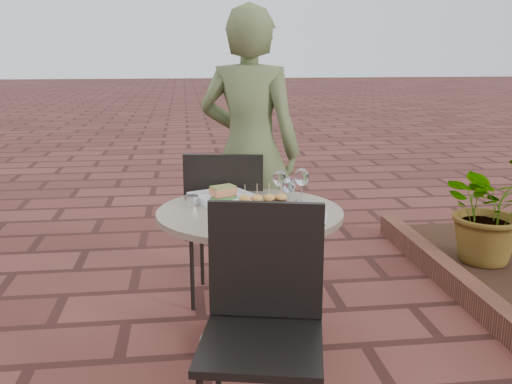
{
  "coord_description": "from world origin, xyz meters",
  "views": [
    {
      "loc": [
        -0.06,
        -2.58,
        1.48
      ],
      "look_at": [
        0.27,
        0.05,
        0.82
      ],
      "focal_mm": 40.0,
      "sensor_mm": 36.0,
      "label": 1
    }
  ],
  "objects": [
    {
      "name": "wine_glass_right",
      "position": [
        0.44,
        0.09,
        0.84
      ],
      "size": [
        0.06,
        0.06,
        0.15
      ],
      "color": "white",
      "rests_on": "cafe_table"
    },
    {
      "name": "ground",
      "position": [
        0.0,
        0.0,
        0.0
      ],
      "size": [
        60.0,
        60.0,
        0.0
      ],
      "primitive_type": "plane",
      "color": "brown",
      "rests_on": "ground"
    },
    {
      "name": "cafe_table",
      "position": [
        0.24,
        0.05,
        0.48
      ],
      "size": [
        0.9,
        0.9,
        0.73
      ],
      "color": "gray",
      "rests_on": "ground"
    },
    {
      "name": "plate_tuna",
      "position": [
        0.37,
        -0.16,
        0.74
      ],
      "size": [
        0.28,
        0.28,
        0.03
      ],
      "rotation": [
        0.0,
        0.0,
        0.33
      ],
      "color": "white",
      "rests_on": "cafe_table"
    },
    {
      "name": "planter_curb",
      "position": [
        1.6,
        0.3,
        0.07
      ],
      "size": [
        0.12,
        3.0,
        0.15
      ],
      "primitive_type": "cube",
      "color": "brown",
      "rests_on": "ground"
    },
    {
      "name": "chair_far",
      "position": [
        0.16,
        0.59,
        0.55
      ],
      "size": [
        0.51,
        0.51,
        0.93
      ],
      "rotation": [
        0.0,
        0.0,
        2.96
      ],
      "color": "black",
      "rests_on": "ground"
    },
    {
      "name": "potted_plant_a",
      "position": [
        2.0,
        0.93,
        0.45
      ],
      "size": [
        0.75,
        0.66,
        0.77
      ],
      "primitive_type": "imported",
      "rotation": [
        0.0,
        0.0,
        0.1
      ],
      "color": "#33662D",
      "rests_on": "mulch_bed"
    },
    {
      "name": "chair_near",
      "position": [
        0.21,
        -0.65,
        0.55
      ],
      "size": [
        0.53,
        0.53,
        0.93
      ],
      "rotation": [
        0.0,
        0.0,
        -0.22
      ],
      "color": "black",
      "rests_on": "ground"
    },
    {
      "name": "wine_glass_far",
      "position": [
        0.52,
        0.18,
        0.85
      ],
      "size": [
        0.08,
        0.08,
        0.18
      ],
      "color": "white",
      "rests_on": "cafe_table"
    },
    {
      "name": "wine_glass_mid",
      "position": [
        0.41,
        0.22,
        0.84
      ],
      "size": [
        0.07,
        0.07,
        0.16
      ],
      "color": "white",
      "rests_on": "cafe_table"
    },
    {
      "name": "steel_ramekin",
      "position": [
        -0.04,
        0.18,
        0.76
      ],
      "size": [
        0.08,
        0.08,
        0.05
      ],
      "primitive_type": "cylinder",
      "rotation": [
        0.0,
        0.0,
        0.11
      ],
      "color": "silver",
      "rests_on": "cafe_table"
    },
    {
      "name": "plate_sliders",
      "position": [
        0.3,
        -0.0,
        0.76
      ],
      "size": [
        0.24,
        0.24,
        0.14
      ],
      "rotation": [
        0.0,
        0.0,
        0.08
      ],
      "color": "white",
      "rests_on": "cafe_table"
    },
    {
      "name": "diner",
      "position": [
        0.34,
        0.89,
        0.87
      ],
      "size": [
        0.75,
        0.64,
        1.75
      ],
      "primitive_type": "imported",
      "rotation": [
        0.0,
        0.0,
        2.73
      ],
      "color": "#505D33",
      "rests_on": "ground"
    },
    {
      "name": "cutlery_set",
      "position": [
        0.54,
        -0.14,
        0.73
      ],
      "size": [
        0.17,
        0.24,
        0.0
      ],
      "primitive_type": null,
      "rotation": [
        0.0,
        0.0,
        -0.36
      ],
      "color": "silver",
      "rests_on": "cafe_table"
    },
    {
      "name": "plate_salmon",
      "position": [
        0.13,
        0.25,
        0.75
      ],
      "size": [
        0.37,
        0.37,
        0.08
      ],
      "rotation": [
        0.0,
        0.0,
        0.45
      ],
      "color": "white",
      "rests_on": "cafe_table"
    }
  ]
}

